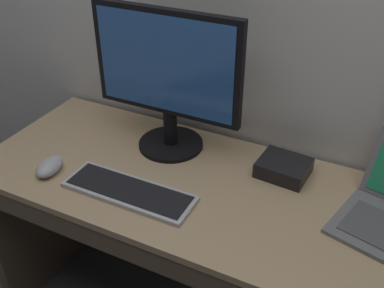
{
  "coord_description": "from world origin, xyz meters",
  "views": [
    {
      "loc": [
        0.39,
        -1.0,
        1.58
      ],
      "look_at": [
        -0.11,
        0.0,
        0.86
      ],
      "focal_mm": 42.27,
      "sensor_mm": 36.0,
      "label": 1
    }
  ],
  "objects": [
    {
      "name": "computer_mouse",
      "position": [
        -0.54,
        -0.16,
        0.74
      ],
      "size": [
        0.08,
        0.12,
        0.04
      ],
      "primitive_type": "ellipsoid",
      "rotation": [
        0.0,
        0.0,
        0.14
      ],
      "color": "#B7B7BC",
      "rests_on": "desk"
    },
    {
      "name": "external_drive_box",
      "position": [
        0.14,
        0.16,
        0.74
      ],
      "size": [
        0.16,
        0.14,
        0.05
      ],
      "primitive_type": "cube",
      "rotation": [
        0.0,
        0.0,
        -0.08
      ],
      "color": "black",
      "rests_on": "desk"
    },
    {
      "name": "external_monitor",
      "position": [
        -0.26,
        0.14,
        0.98
      ],
      "size": [
        0.51,
        0.22,
        0.49
      ],
      "color": "black",
      "rests_on": "desk"
    },
    {
      "name": "wired_keyboard",
      "position": [
        -0.25,
        -0.14,
        0.72
      ],
      "size": [
        0.41,
        0.14,
        0.02
      ],
      "color": "#BCBCC1",
      "rests_on": "desk"
    },
    {
      "name": "desk",
      "position": [
        0.0,
        -0.01,
        0.5
      ],
      "size": [
        1.62,
        0.59,
        0.72
      ],
      "color": "tan",
      "rests_on": "ground"
    }
  ]
}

